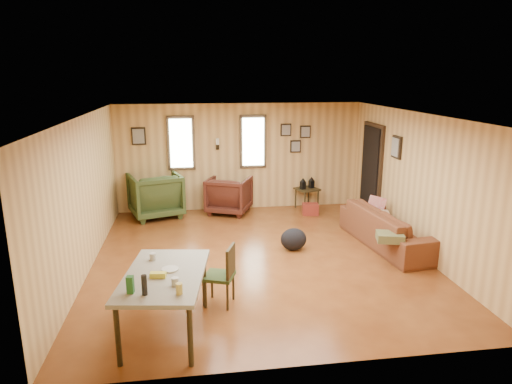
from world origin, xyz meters
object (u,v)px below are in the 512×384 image
Objects in this scene: sofa at (391,221)px; recliner_brown at (229,193)px; recliner_green at (155,193)px; dining_table at (164,279)px; end_table at (170,196)px; side_table at (307,187)px.

sofa reaches higher than recliner_brown.
dining_table is (0.43, -4.75, 0.17)m from recliner_green.
dining_table is (-3.88, -2.38, 0.25)m from sofa.
recliner_brown is 1.32m from end_table.
side_table is (1.80, 0.07, 0.05)m from recliner_brown.
end_table is 3.11m from side_table.
end_table is at bearing 99.92° from dining_table.
dining_table is at bearing 77.20° from recliner_green.
recliner_green is 1.53× the size of end_table.
sofa is at bearing 161.36° from recliner_brown.
recliner_green is (-1.60, -0.04, 0.08)m from recliner_brown.
dining_table is at bearing -88.42° from end_table.
end_table is at bearing -161.35° from recliner_green.
recliner_green is 4.78m from dining_table.
recliner_brown is (-2.72, 2.42, -0.00)m from sofa.
recliner_brown reaches higher than side_table.
sofa reaches higher than end_table.
end_table is 0.43× the size of dining_table.
recliner_green is at bearing 24.57° from recliner_brown.
sofa is 1.42× the size of dining_table.
recliner_green is (-4.32, 2.37, 0.08)m from sofa.
recliner_green reaches higher than recliner_brown.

